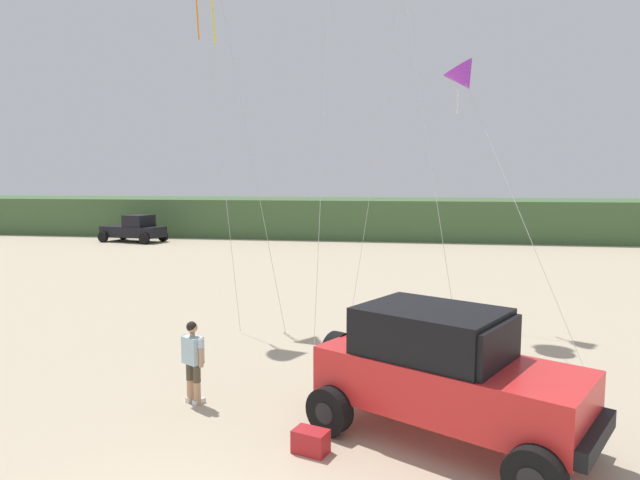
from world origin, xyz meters
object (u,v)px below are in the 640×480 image
at_px(distant_pickup, 135,229).
at_px(kite_pink_ribbon, 464,78).
at_px(cooler_box, 311,441).
at_px(jeep, 445,372).
at_px(person_watching, 193,357).

bearing_deg(distant_pickup, kite_pink_ribbon, -43.42).
bearing_deg(cooler_box, jeep, 37.95).
distance_m(jeep, cooler_box, 2.53).
height_order(jeep, distant_pickup, jeep).
distance_m(distant_pickup, kite_pink_ribbon, 30.27).
relative_size(person_watching, cooler_box, 2.98).
distance_m(person_watching, cooler_box, 3.19).
bearing_deg(jeep, distant_pickup, 126.56).
xyz_separation_m(cooler_box, kite_pink_ribbon, (2.93, 8.43, 7.19)).
height_order(jeep, cooler_box, jeep).
bearing_deg(distant_pickup, cooler_box, -57.17).
bearing_deg(jeep, cooler_box, -159.22).
relative_size(jeep, cooler_box, 8.91).
relative_size(person_watching, kite_pink_ribbon, 0.21).
relative_size(distant_pickup, kite_pink_ribbon, 0.62).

